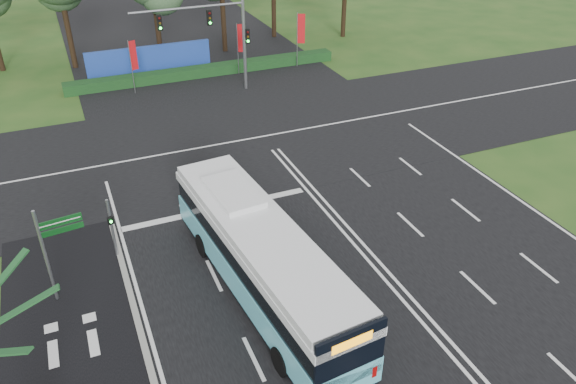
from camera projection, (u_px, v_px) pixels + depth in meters
name	position (u px, v px, depth m)	size (l,w,h in m)	color
ground	(350.00, 241.00, 26.21)	(120.00, 120.00, 0.00)	#224C19
road_main	(350.00, 240.00, 26.20)	(20.00, 120.00, 0.04)	black
road_cross	(260.00, 137.00, 35.64)	(120.00, 14.00, 0.05)	black
bike_path	(76.00, 369.00, 19.68)	(5.00, 18.00, 0.06)	black
kerb_strip	(145.00, 348.00, 20.47)	(0.25, 18.00, 0.12)	gray
city_bus	(262.00, 258.00, 22.14)	(3.80, 12.76, 3.61)	#5FCADC
pedestrian_signal	(112.00, 227.00, 24.32)	(0.28, 0.40, 2.99)	gray
street_sign	(52.00, 244.00, 21.52)	(1.67, 0.29, 4.30)	gray
banner_flag_left	(133.00, 58.00, 40.92)	(0.56, 0.26, 4.01)	gray
banner_flag_mid	(240.00, 41.00, 44.42)	(0.60, 0.15, 4.13)	gray
banner_flag_right	(300.00, 32.00, 45.86)	(0.63, 0.28, 4.49)	gray
traffic_light_gantry	(220.00, 30.00, 39.99)	(8.41, 0.28, 7.00)	gray
hedge	(206.00, 71.00, 45.29)	(22.00, 1.20, 0.80)	#123316
blue_hoarding	(149.00, 59.00, 45.56)	(10.00, 0.30, 2.20)	#1E40A3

